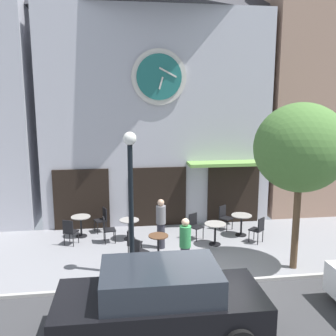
{
  "coord_description": "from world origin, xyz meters",
  "views": [
    {
      "loc": [
        -2.41,
        -9.09,
        4.94
      ],
      "look_at": [
        -0.82,
        2.47,
        2.73
      ],
      "focal_mm": 40.26,
      "sensor_mm": 36.0,
      "label": 1
    }
  ],
  "objects_px": {
    "cafe_table_near_door": "(158,243)",
    "pedestrian_grey": "(161,223)",
    "cafe_table_center": "(241,221)",
    "pedestrian_green": "(185,246)",
    "cafe_table_rightmost": "(81,223)",
    "cafe_chair_under_awning": "(224,216)",
    "cafe_chair_curbside": "(70,230)",
    "cafe_chair_outer": "(102,218)",
    "parked_car_black": "(160,303)",
    "street_lamp": "(131,204)",
    "cafe_table_leftmost": "(129,226)",
    "cafe_chair_near_tree": "(132,241)",
    "street_tree": "(301,148)",
    "cafe_table_center_right": "(215,230)",
    "cafe_chair_corner": "(195,224)",
    "cafe_chair_right_end": "(107,228)",
    "cafe_chair_near_lamp": "(258,228)"
  },
  "relations": [
    {
      "from": "cafe_table_near_door",
      "to": "pedestrian_grey",
      "type": "relative_size",
      "value": 0.44
    },
    {
      "from": "cafe_table_center",
      "to": "pedestrian_green",
      "type": "distance_m",
      "value": 3.8
    },
    {
      "from": "cafe_table_rightmost",
      "to": "cafe_chair_under_awning",
      "type": "height_order",
      "value": "cafe_chair_under_awning"
    },
    {
      "from": "cafe_chair_curbside",
      "to": "cafe_chair_outer",
      "type": "xyz_separation_m",
      "value": [
        1.05,
        1.17,
        0.0
      ]
    },
    {
      "from": "pedestrian_grey",
      "to": "parked_car_black",
      "type": "distance_m",
      "value": 4.7
    },
    {
      "from": "street_lamp",
      "to": "cafe_chair_curbside",
      "type": "xyz_separation_m",
      "value": [
        -1.99,
        2.4,
        -1.52
      ]
    },
    {
      "from": "cafe_table_leftmost",
      "to": "cafe_chair_near_tree",
      "type": "xyz_separation_m",
      "value": [
        0.04,
        -1.53,
        0.03
      ]
    },
    {
      "from": "street_tree",
      "to": "cafe_table_center_right",
      "type": "height_order",
      "value": "street_tree"
    },
    {
      "from": "cafe_chair_corner",
      "to": "street_tree",
      "type": "bearing_deg",
      "value": -47.95
    },
    {
      "from": "cafe_chair_under_awning",
      "to": "cafe_chair_curbside",
      "type": "xyz_separation_m",
      "value": [
        -5.61,
        -0.82,
        0.0
      ]
    },
    {
      "from": "cafe_table_leftmost",
      "to": "cafe_chair_right_end",
      "type": "xyz_separation_m",
      "value": [
        -0.77,
        -0.21,
        0.03
      ]
    },
    {
      "from": "cafe_table_center",
      "to": "cafe_chair_near_tree",
      "type": "height_order",
      "value": "cafe_chair_near_tree"
    },
    {
      "from": "street_lamp",
      "to": "cafe_table_rightmost",
      "type": "relative_size",
      "value": 5.37
    },
    {
      "from": "cafe_chair_corner",
      "to": "cafe_chair_under_awning",
      "type": "height_order",
      "value": "same"
    },
    {
      "from": "cafe_chair_right_end",
      "to": "street_tree",
      "type": "bearing_deg",
      "value": -26.31
    },
    {
      "from": "cafe_chair_near_tree",
      "to": "cafe_chair_right_end",
      "type": "bearing_deg",
      "value": 121.6
    },
    {
      "from": "cafe_table_near_door",
      "to": "parked_car_black",
      "type": "height_order",
      "value": "parked_car_black"
    },
    {
      "from": "cafe_chair_near_lamp",
      "to": "cafe_table_center",
      "type": "bearing_deg",
      "value": 114.69
    },
    {
      "from": "street_lamp",
      "to": "cafe_table_rightmost",
      "type": "xyz_separation_m",
      "value": [
        -1.68,
        3.17,
        -1.53
      ]
    },
    {
      "from": "street_tree",
      "to": "cafe_table_rightmost",
      "type": "xyz_separation_m",
      "value": [
        -6.4,
        3.4,
        -3.02
      ]
    },
    {
      "from": "cafe_chair_outer",
      "to": "cafe_table_leftmost",
      "type": "bearing_deg",
      "value": -42.92
    },
    {
      "from": "street_tree",
      "to": "cafe_chair_outer",
      "type": "distance_m",
      "value": 7.45
    },
    {
      "from": "cafe_table_center_right",
      "to": "street_tree",
      "type": "bearing_deg",
      "value": -47.63
    },
    {
      "from": "street_lamp",
      "to": "pedestrian_green",
      "type": "distance_m",
      "value": 1.91
    },
    {
      "from": "cafe_chair_curbside",
      "to": "pedestrian_grey",
      "type": "relative_size",
      "value": 0.54
    },
    {
      "from": "cafe_chair_corner",
      "to": "parked_car_black",
      "type": "bearing_deg",
      "value": -109.1
    },
    {
      "from": "parked_car_black",
      "to": "cafe_chair_curbside",
      "type": "bearing_deg",
      "value": 114.78
    },
    {
      "from": "street_lamp",
      "to": "cafe_chair_outer",
      "type": "bearing_deg",
      "value": 104.73
    },
    {
      "from": "cafe_table_center",
      "to": "parked_car_black",
      "type": "height_order",
      "value": "parked_car_black"
    },
    {
      "from": "parked_car_black",
      "to": "street_tree",
      "type": "bearing_deg",
      "value": 32.16
    },
    {
      "from": "cafe_chair_right_end",
      "to": "parked_car_black",
      "type": "height_order",
      "value": "parked_car_black"
    },
    {
      "from": "cafe_table_rightmost",
      "to": "street_tree",
      "type": "bearing_deg",
      "value": -28.01
    },
    {
      "from": "cafe_table_center_right",
      "to": "pedestrian_grey",
      "type": "distance_m",
      "value": 1.88
    },
    {
      "from": "cafe_table_leftmost",
      "to": "cafe_chair_curbside",
      "type": "bearing_deg",
      "value": -172.29
    },
    {
      "from": "cafe_chair_curbside",
      "to": "parked_car_black",
      "type": "bearing_deg",
      "value": -65.22
    },
    {
      "from": "pedestrian_green",
      "to": "cafe_chair_near_tree",
      "type": "bearing_deg",
      "value": 134.49
    },
    {
      "from": "cafe_table_rightmost",
      "to": "cafe_table_near_door",
      "type": "height_order",
      "value": "cafe_table_rightmost"
    },
    {
      "from": "cafe_table_near_door",
      "to": "cafe_chair_near_tree",
      "type": "relative_size",
      "value": 0.81
    },
    {
      "from": "cafe_chair_corner",
      "to": "cafe_table_near_door",
      "type": "bearing_deg",
      "value": -135.22
    },
    {
      "from": "cafe_chair_under_awning",
      "to": "parked_car_black",
      "type": "distance_m",
      "value": 6.9
    },
    {
      "from": "cafe_chair_under_awning",
      "to": "parked_car_black",
      "type": "bearing_deg",
      "value": -117.23
    },
    {
      "from": "cafe_chair_outer",
      "to": "pedestrian_grey",
      "type": "bearing_deg",
      "value": -42.68
    },
    {
      "from": "street_lamp",
      "to": "cafe_table_center",
      "type": "xyz_separation_m",
      "value": [
        4.04,
        2.5,
        -1.5
      ]
    },
    {
      "from": "cafe_table_leftmost",
      "to": "cafe_chair_outer",
      "type": "distance_m",
      "value": 1.31
    },
    {
      "from": "cafe_table_rightmost",
      "to": "cafe_table_near_door",
      "type": "distance_m",
      "value": 3.35
    },
    {
      "from": "cafe_chair_corner",
      "to": "cafe_chair_under_awning",
      "type": "xyz_separation_m",
      "value": [
        1.31,
        0.8,
        0.0
      ]
    },
    {
      "from": "cafe_table_center_right",
      "to": "parked_car_black",
      "type": "bearing_deg",
      "value": -117.26
    },
    {
      "from": "street_tree",
      "to": "cafe_chair_curbside",
      "type": "distance_m",
      "value": 7.81
    },
    {
      "from": "cafe_table_near_door",
      "to": "cafe_table_center",
      "type": "height_order",
      "value": "cafe_table_center"
    },
    {
      "from": "pedestrian_grey",
      "to": "cafe_chair_outer",
      "type": "bearing_deg",
      "value": 137.32
    }
  ]
}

